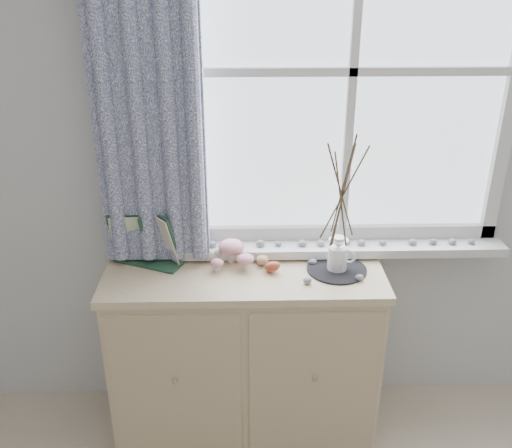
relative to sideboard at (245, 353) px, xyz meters
name	(u,v)px	position (x,y,z in m)	size (l,w,h in m)	color
room_shell	(389,368)	(0.16, -1.62, 1.23)	(4.04, 4.04, 2.62)	beige
sideboard	(245,353)	(0.00, 0.00, 0.00)	(1.20, 0.45, 0.85)	beige
botanical_book	(145,241)	(-0.42, 0.07, 0.55)	(0.35, 0.13, 0.24)	#1F422D
toadstool_cluster	(233,252)	(-0.05, 0.08, 0.49)	(0.19, 0.17, 0.10)	white
wooden_eggs	(262,259)	(0.08, 0.07, 0.45)	(0.14, 0.17, 0.07)	tan
songbird_figurine	(210,255)	(-0.15, 0.11, 0.46)	(0.12, 0.06, 0.06)	silver
crocheted_doily	(337,269)	(0.40, 0.01, 0.43)	(0.26, 0.26, 0.01)	black
twig_pitcher	(342,191)	(0.40, 0.01, 0.79)	(0.29, 0.29, 0.64)	white
sideboard_pebbles	(326,273)	(0.35, -0.03, 0.44)	(0.26, 0.19, 0.03)	gray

